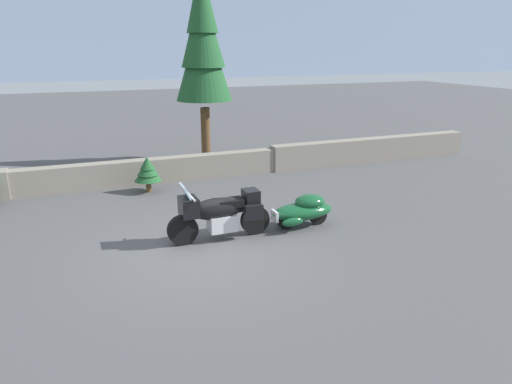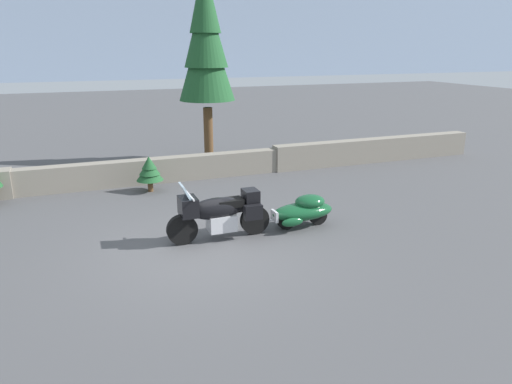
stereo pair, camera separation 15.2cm
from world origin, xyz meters
name	(u,v)px [view 2 (the right image)]	position (x,y,z in m)	size (l,w,h in m)	color
ground_plane	(202,250)	(0.00, 0.00, 0.00)	(80.00, 80.00, 0.00)	#4C4C4F
stone_guard_wall	(146,171)	(-0.31, 5.52, 0.40)	(24.00, 0.59, 0.86)	gray
distant_ridgeline	(75,26)	(0.00, 95.54, 8.00)	(240.00, 80.00, 16.00)	#8C9EB7
touring_motorcycle	(219,212)	(0.52, 0.46, 0.62)	(2.31, 0.76, 1.33)	black
car_shaped_trailer	(303,210)	(2.55, 0.46, 0.41)	(2.20, 0.78, 0.76)	black
pine_tree_tall	(206,40)	(2.32, 7.71, 4.28)	(1.97, 1.97, 6.84)	brown
pine_sapling_near	(149,170)	(-0.32, 4.62, 0.65)	(0.78, 0.78, 1.05)	brown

